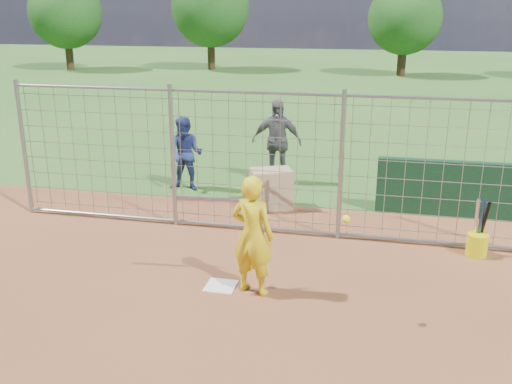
% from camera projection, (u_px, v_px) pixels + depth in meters
% --- Properties ---
extents(ground, '(100.00, 100.00, 0.00)m').
position_uv_depth(ground, '(225.00, 280.00, 8.45)').
color(ground, '#2D591E').
rests_on(ground, ground).
extents(home_plate, '(0.43, 0.43, 0.02)m').
position_uv_depth(home_plate, '(221.00, 286.00, 8.26)').
color(home_plate, silver).
rests_on(home_plate, ground).
extents(dugout_wall, '(2.60, 0.20, 1.10)m').
position_uv_depth(dugout_wall, '(446.00, 189.00, 10.92)').
color(dugout_wall, '#11381E').
rests_on(dugout_wall, ground).
extents(batter, '(0.71, 0.56, 1.73)m').
position_uv_depth(batter, '(253.00, 235.00, 7.86)').
color(batter, yellow).
rests_on(batter, ground).
extents(bystander_a, '(0.79, 0.62, 1.63)m').
position_uv_depth(bystander_a, '(186.00, 154.00, 12.42)').
color(bystander_a, navy).
rests_on(bystander_a, ground).
extents(bystander_b, '(1.14, 0.49, 1.93)m').
position_uv_depth(bystander_b, '(277.00, 142.00, 12.91)').
color(bystander_b, '#55555A').
rests_on(bystander_b, ground).
extents(equipment_bin, '(0.95, 0.82, 0.80)m').
position_uv_depth(equipment_bin, '(271.00, 189.00, 11.40)').
color(equipment_bin, tan).
rests_on(equipment_bin, ground).
extents(equipment_in_play, '(2.35, 0.47, 0.10)m').
position_uv_depth(equipment_in_play, '(239.00, 204.00, 7.48)').
color(equipment_in_play, silver).
rests_on(equipment_in_play, ground).
extents(bucket_with_bats, '(0.34, 0.39, 0.98)m').
position_uv_depth(bucket_with_bats, '(477.00, 242.00, 9.22)').
color(bucket_with_bats, yellow).
rests_on(bucket_with_bats, ground).
extents(backstop_fence, '(9.08, 0.08, 2.60)m').
position_uv_depth(backstop_fence, '(254.00, 164.00, 9.92)').
color(backstop_fence, gray).
rests_on(backstop_fence, ground).
extents(tree_line, '(44.66, 6.72, 6.48)m').
position_uv_depth(tree_line, '(408.00, 10.00, 32.77)').
color(tree_line, '#3F2B19').
rests_on(tree_line, ground).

